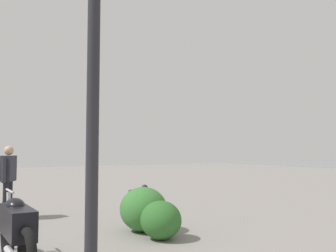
% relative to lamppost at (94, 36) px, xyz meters
% --- Properties ---
extents(lamppost, '(0.98, 0.28, 4.37)m').
position_rel_lamppost_xyz_m(lamppost, '(0.00, 0.00, 0.00)').
color(lamppost, '#232328').
rests_on(lamppost, ground).
extents(motorcycle, '(2.17, 0.39, 1.06)m').
position_rel_lamppost_xyz_m(motorcycle, '(1.66, 0.56, -2.38)').
color(motorcycle, black).
rests_on(motorcycle, ground).
extents(pedestrian, '(0.56, 0.40, 1.71)m').
position_rel_lamppost_xyz_m(pedestrian, '(5.57, 0.32, -1.89)').
color(pedestrian, black).
rests_on(pedestrian, ground).
extents(bollard_near, '(0.13, 0.13, 0.89)m').
position_rel_lamppost_xyz_m(bollard_near, '(3.17, -2.11, -2.42)').
color(bollard_near, '#232328').
rests_on(bollard_near, ground).
extents(bollard_mid, '(0.13, 0.13, 0.67)m').
position_rel_lamppost_xyz_m(bollard_mid, '(4.29, -2.27, -2.53)').
color(bollard_mid, '#232328').
rests_on(bollard_mid, ground).
extents(shrub_low, '(0.81, 0.73, 0.69)m').
position_rel_lamppost_xyz_m(shrub_low, '(2.08, -1.93, -2.53)').
color(shrub_low, '#2D6628').
rests_on(shrub_low, ground).
extents(shrub_round, '(1.03, 0.92, 0.87)m').
position_rel_lamppost_xyz_m(shrub_round, '(2.84, -1.93, -2.44)').
color(shrub_round, '#387533').
rests_on(shrub_round, ground).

